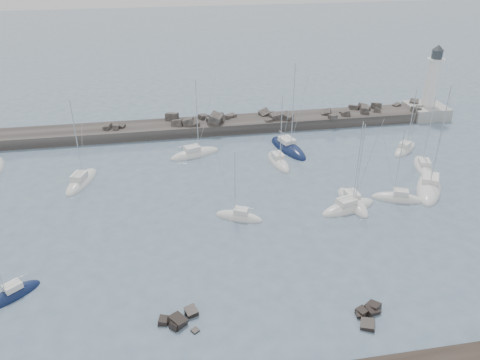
# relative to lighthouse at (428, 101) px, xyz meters

# --- Properties ---
(ground) EXTENTS (400.00, 400.00, 0.00)m
(ground) POSITION_rel_lighthouse_xyz_m (-47.00, -38.00, -3.09)
(ground) COLOR slate
(ground) RESTS_ON ground
(rock_cluster_near) EXTENTS (4.01, 3.50, 1.43)m
(rock_cluster_near) POSITION_rel_lighthouse_xyz_m (-50.86, -46.68, -2.90)
(rock_cluster_near) COLOR black
(rock_cluster_near) RESTS_ON ground
(rock_cluster_far) EXTENTS (3.23, 3.86, 1.49)m
(rock_cluster_far) POSITION_rel_lighthouse_xyz_m (-33.19, -49.04, -3.08)
(rock_cluster_far) COLOR black
(rock_cluster_far) RESTS_ON ground
(breakwater) EXTENTS (115.00, 7.13, 5.30)m
(breakwater) POSITION_rel_lighthouse_xyz_m (-53.81, 0.00, -2.79)
(breakwater) COLOR #322F2C
(breakwater) RESTS_ON ground
(lighthouse) EXTENTS (7.00, 7.00, 14.60)m
(lighthouse) POSITION_rel_lighthouse_xyz_m (0.00, 0.00, 0.00)
(lighthouse) COLOR #9E9D98
(lighthouse) RESTS_ON ground
(sailboat_2) EXTENTS (5.76, 5.15, 9.63)m
(sailboat_2) POSITION_rel_lighthouse_xyz_m (-67.26, -40.45, -2.95)
(sailboat_2) COLOR #0F1C41
(sailboat_2) RESTS_ON ground
(sailboat_3) EXTENTS (5.21, 8.78, 13.37)m
(sailboat_3) POSITION_rel_lighthouse_xyz_m (-63.34, -16.87, -2.95)
(sailboat_3) COLOR silver
(sailboat_3) RESTS_ON ground
(sailboat_4) EXTENTS (8.89, 5.21, 13.45)m
(sailboat_4) POSITION_rel_lighthouse_xyz_m (-46.31, -10.15, -2.95)
(sailboat_4) COLOR silver
(sailboat_4) RESTS_ON ground
(sailboat_5) EXTENTS (6.40, 4.50, 10.03)m
(sailboat_5) POSITION_rel_lighthouse_xyz_m (-42.46, -30.11, -2.95)
(sailboat_5) COLOR silver
(sailboat_5) RESTS_ON ground
(sailboat_6) EXTENTS (3.15, 7.83, 12.09)m
(sailboat_6) POSITION_rel_lighthouse_xyz_m (-33.61, -15.34, -2.96)
(sailboat_6) COLOR silver
(sailboat_6) RESTS_ON ground
(sailboat_7) EXTENTS (8.61, 4.85, 13.04)m
(sailboat_7) POSITION_rel_lighthouse_xyz_m (-27.95, -30.37, -2.95)
(sailboat_7) COLOR silver
(sailboat_7) RESTS_ON ground
(sailboat_8) EXTENTS (5.63, 10.47, 15.76)m
(sailboat_8) POSITION_rel_lighthouse_xyz_m (-30.73, -10.57, -2.94)
(sailboat_8) COLOR #0F1C41
(sailboat_8) RESTS_ON ground
(sailboat_9) EXTENTS (7.11, 4.54, 11.00)m
(sailboat_9) POSITION_rel_lighthouse_xyz_m (-20.49, -29.26, -2.95)
(sailboat_9) COLOR silver
(sailboat_9) RESTS_ON ground
(sailboat_10) EXTENTS (4.57, 7.94, 12.03)m
(sailboat_10) POSITION_rel_lighthouse_xyz_m (-12.08, -20.89, -2.96)
(sailboat_10) COLOR silver
(sailboat_10) RESTS_ON ground
(sailboat_11) EXTENTS (8.26, 10.68, 16.50)m
(sailboat_11) POSITION_rel_lighthouse_xyz_m (-14.71, -27.25, -2.95)
(sailboat_11) COLOR silver
(sailboat_11) RESTS_ON ground
(sailboat_12) EXTENTS (6.76, 6.30, 11.38)m
(sailboat_12) POSITION_rel_lighthouse_xyz_m (-11.70, -14.36, -2.95)
(sailboat_12) COLOR silver
(sailboat_12) RESTS_ON ground
(sailboat_13) EXTENTS (2.92, 8.01, 12.47)m
(sailboat_13) POSITION_rel_lighthouse_xyz_m (-26.84, -29.11, -2.96)
(sailboat_13) COLOR silver
(sailboat_13) RESTS_ON ground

